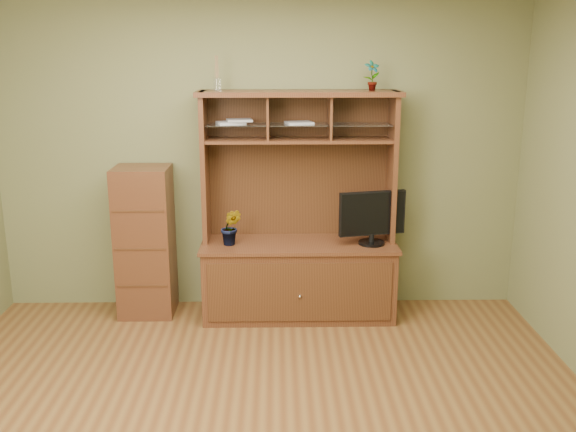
{
  "coord_description": "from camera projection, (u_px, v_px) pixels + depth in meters",
  "views": [
    {
      "loc": [
        0.14,
        -3.46,
        2.23
      ],
      "look_at": [
        0.22,
        1.2,
        1.01
      ],
      "focal_mm": 40.0,
      "sensor_mm": 36.0,
      "label": 1
    }
  ],
  "objects": [
    {
      "name": "room",
      "position": [
        252.0,
        212.0,
        3.56
      ],
      "size": [
        4.54,
        4.04,
        2.74
      ],
      "color": "brown",
      "rests_on": "ground"
    },
    {
      "name": "media_hutch",
      "position": [
        299.0,
        256.0,
        5.45
      ],
      "size": [
        1.66,
        0.61,
        1.9
      ],
      "color": "#452213",
      "rests_on": "room"
    },
    {
      "name": "monitor",
      "position": [
        372.0,
        217.0,
        5.29
      ],
      "size": [
        0.56,
        0.22,
        0.45
      ],
      "rotation": [
        0.0,
        0.0,
        0.23
      ],
      "color": "black",
      "rests_on": "media_hutch"
    },
    {
      "name": "orchid_plant",
      "position": [
        231.0,
        227.0,
        5.29
      ],
      "size": [
        0.18,
        0.15,
        0.31
      ],
      "primitive_type": "imported",
      "rotation": [
        0.0,
        0.0,
        -0.11
      ],
      "color": "#295C1F",
      "rests_on": "media_hutch"
    },
    {
      "name": "top_plant",
      "position": [
        372.0,
        75.0,
        5.16
      ],
      "size": [
        0.15,
        0.12,
        0.24
      ],
      "primitive_type": "imported",
      "rotation": [
        0.0,
        0.0,
        0.29
      ],
      "color": "#316824",
      "rests_on": "media_hutch"
    },
    {
      "name": "reed_diffuser",
      "position": [
        217.0,
        77.0,
        5.14
      ],
      "size": [
        0.06,
        0.06,
        0.28
      ],
      "color": "silver",
      "rests_on": "media_hutch"
    },
    {
      "name": "magazines",
      "position": [
        256.0,
        122.0,
        5.23
      ],
      "size": [
        0.81,
        0.22,
        0.04
      ],
      "color": "#B1B1B6",
      "rests_on": "media_hutch"
    },
    {
      "name": "side_cabinet",
      "position": [
        145.0,
        242.0,
        5.44
      ],
      "size": [
        0.46,
        0.42,
        1.28
      ],
      "color": "#452213",
      "rests_on": "room"
    }
  ]
}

